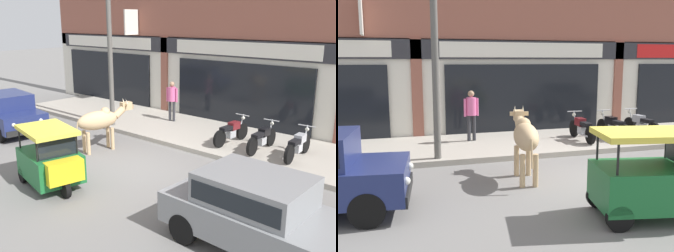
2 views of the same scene
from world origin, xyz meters
The scene contains 12 objects.
ground_plane centered at (0.00, 0.00, 0.00)m, with size 90.00×90.00×0.00m, color slate.
sidewalk centered at (0.00, 4.01, 0.08)m, with size 19.00×3.61×0.15m, color #A8A093.
shop_building centered at (0.00, 6.07, 4.49)m, with size 23.00×1.40×9.42m.
cow centered at (-1.91, 0.52, 1.01)m, with size 0.79×2.13×1.61m.
car_0 centered at (4.68, -1.32, 0.81)m, with size 3.65×1.68×1.46m.
car_1 centered at (-6.32, -0.32, 0.81)m, with size 3.74×2.01×1.46m.
auto_rickshaw centered at (-0.60, -2.16, 0.66)m, with size 2.12×1.49×1.52m.
motorcycle_0 centered at (1.11, 3.52, 0.54)m, with size 0.52×1.81×0.88m.
motorcycle_1 centered at (2.24, 3.50, 0.54)m, with size 0.52×1.81×0.88m.
motorcycle_2 centered at (3.37, 3.56, 0.54)m, with size 0.52×1.81×0.88m.
pedestrian centered at (-2.28, 4.48, 1.14)m, with size 0.49×0.32×1.60m.
utility_pole centered at (-3.62, 2.50, 2.92)m, with size 0.18×0.18×5.53m, color #595651.
Camera 1 is at (7.70, -7.22, 4.11)m, focal length 42.00 mm.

